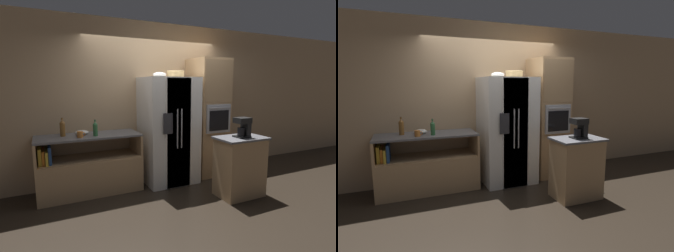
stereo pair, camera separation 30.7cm
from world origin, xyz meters
The scene contains 13 objects.
ground_plane centered at (0.00, 0.00, 0.00)m, with size 20.00×20.00×0.00m, color black.
wall_back centered at (0.00, 0.48, 1.40)m, with size 12.00×0.06×2.80m.
counter_left centered at (-1.25, 0.13, 0.34)m, with size 1.57×0.64×0.93m.
refrigerator centered at (0.10, 0.05, 0.91)m, with size 0.89×0.82×1.83m.
wall_oven centered at (0.95, 0.10, 1.09)m, with size 0.61×0.74×2.17m.
island_counter centered at (0.81, -1.00, 0.46)m, with size 0.74×0.50×0.92m.
wicker_basket centered at (0.25, 0.07, 1.89)m, with size 0.31×0.31×0.11m.
fruit_bowl centered at (-0.06, 0.05, 1.87)m, with size 0.23×0.23×0.08m.
bottle_tall centered at (-1.61, 0.20, 1.05)m, with size 0.08×0.08×0.28m.
bottle_short centered at (-1.16, 0.01, 1.04)m, with size 0.07×0.07×0.25m.
mug centered at (-1.38, -0.02, 0.97)m, with size 0.12×0.09×0.09m.
mixing_bowl centered at (-1.33, 0.19, 0.96)m, with size 0.21×0.21×0.07m.
coffee_maker centered at (0.84, -1.02, 1.09)m, with size 0.22×0.19×0.30m.
Camera 1 is at (-1.86, -4.02, 1.71)m, focal length 28.00 mm.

